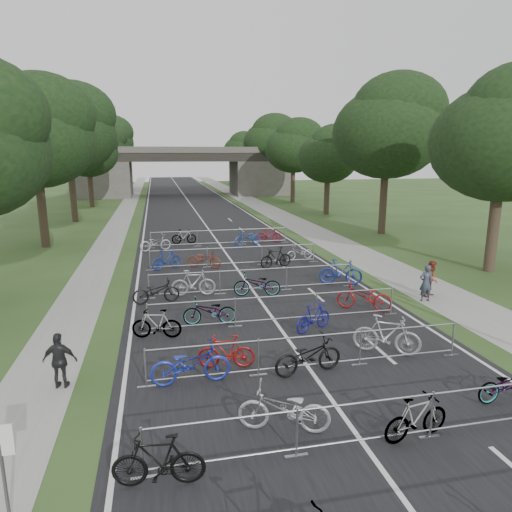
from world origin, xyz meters
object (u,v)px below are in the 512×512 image
Objects in this scene: pedestrian_a at (426,283)px; pedestrian_b at (432,279)px; overpass_bridge at (183,171)px; park_sign at (1,456)px; pedestrian_c at (60,361)px.

pedestrian_b is (0.64, 0.55, 0.00)m from pedestrian_a.
overpass_bridge is 52.88m from pedestrian_b.
park_sign is at bearing -96.26° from overpass_bridge.
pedestrian_a is at bearing -168.93° from pedestrian_b.
pedestrian_b is at bearing 34.32° from park_sign.
overpass_bridge is 19.61× the size of pedestrian_a.
pedestrian_c is at bearing -96.76° from overpass_bridge.
pedestrian_a is 1.00× the size of pedestrian_b.
pedestrian_a reaches higher than pedestrian_c.
pedestrian_a is 14.33m from pedestrian_c.
pedestrian_c is (-6.80, -57.33, -2.77)m from overpass_bridge.
pedestrian_a is at bearing -152.95° from pedestrian_c.
park_sign is 4.70m from pedestrian_c.
pedestrian_a is at bearing -82.67° from overpass_bridge.
pedestrian_b is at bearing -134.50° from pedestrian_a.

